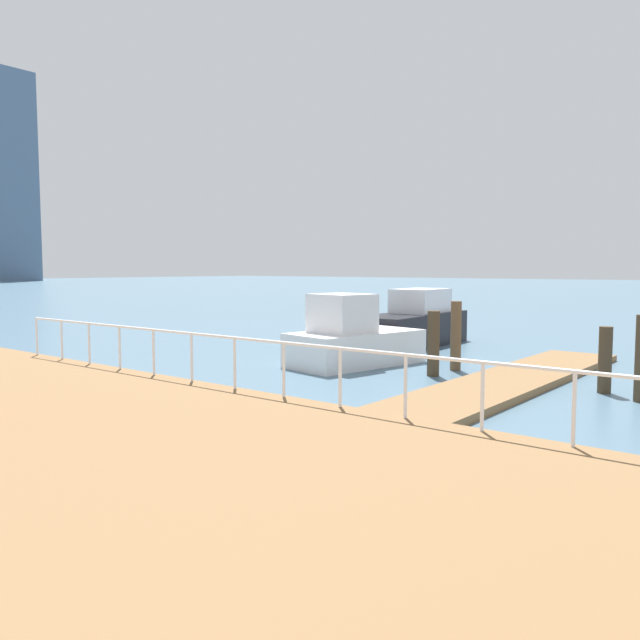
# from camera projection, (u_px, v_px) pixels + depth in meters

# --- Properties ---
(ground_plane) EXTENTS (300.00, 300.00, 0.00)m
(ground_plane) POSITION_uv_depth(u_px,v_px,m) (163.00, 361.00, 19.48)
(ground_plane) COLOR slate
(boardwalk) EXTENTS (11.00, 38.00, 0.40)m
(boardwalk) POSITION_uv_depth(u_px,v_px,m) (47.00, 502.00, 7.24)
(boardwalk) COLOR olive
(boardwalk) RESTS_ON ground_plane
(floating_dock) EXTENTS (12.29, 2.00, 0.18)m
(floating_dock) POSITION_uv_depth(u_px,v_px,m) (506.00, 383.00, 15.37)
(floating_dock) COLOR olive
(floating_dock) RESTS_ON ground_plane
(boardwalk_railing) EXTENTS (0.06, 25.58, 1.08)m
(boardwalk_railing) POSITION_uv_depth(u_px,v_px,m) (443.00, 373.00, 9.95)
(boardwalk_railing) COLOR white
(boardwalk_railing) RESTS_ON boardwalk
(dock_piling_0) EXTENTS (0.30, 0.30, 1.94)m
(dock_piling_0) POSITION_uv_depth(u_px,v_px,m) (456.00, 336.00, 17.68)
(dock_piling_0) COLOR brown
(dock_piling_0) RESTS_ON ground_plane
(dock_piling_1) EXTENTS (0.32, 0.32, 1.73)m
(dock_piling_1) POSITION_uv_depth(u_px,v_px,m) (433.00, 344.00, 16.78)
(dock_piling_1) COLOR #473826
(dock_piling_1) RESTS_ON ground_plane
(dock_piling_4) EXTENTS (0.30, 0.30, 1.53)m
(dock_piling_4) POSITION_uv_depth(u_px,v_px,m) (605.00, 360.00, 14.48)
(dock_piling_4) COLOR #473826
(dock_piling_4) RESTS_ON ground_plane
(moored_boat_0) EXTENTS (4.35, 2.69, 2.12)m
(moored_boat_0) POSITION_uv_depth(u_px,v_px,m) (352.00, 340.00, 18.64)
(moored_boat_0) COLOR white
(moored_boat_0) RESTS_ON ground_plane
(moored_boat_1) EXTENTS (5.73, 2.18, 2.09)m
(moored_boat_1) POSITION_uv_depth(u_px,v_px,m) (414.00, 324.00, 23.39)
(moored_boat_1) COLOR black
(moored_boat_1) RESTS_ON ground_plane
(skyline_tower_6) EXTENTS (10.01, 11.17, 44.79)m
(skyline_tower_6) POSITION_uv_depth(u_px,v_px,m) (5.00, 178.00, 137.84)
(skyline_tower_6) COLOR slate
(skyline_tower_6) RESTS_ON ground_plane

